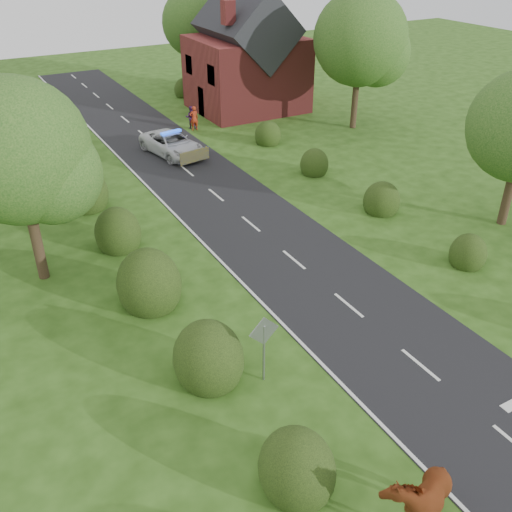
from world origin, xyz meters
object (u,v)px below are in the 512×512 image
police_van (172,144)px  pedestrian_red (194,118)px  road_sign (264,340)px  cow (417,497)px  pedestrian_purple (191,117)px

police_van → pedestrian_red: size_ratio=3.14×
road_sign → pedestrian_red: bearing=71.1°
cow → pedestrian_red: 32.33m
road_sign → pedestrian_purple: bearing=71.4°
road_sign → pedestrian_red: (8.62, 25.09, -0.79)m
pedestrian_red → pedestrian_purple: pedestrian_red is taller
cow → police_van: (4.60, 27.40, -0.16)m
cow → pedestrian_purple: cow is taller
pedestrian_purple → pedestrian_red: bearing=115.3°
police_van → pedestrian_purple: size_ratio=3.36×
road_sign → pedestrian_purple: road_sign is taller
pedestrian_purple → road_sign: bearing=95.6°
cow → police_van: bearing=146.4°
road_sign → cow: (0.74, -6.26, -0.78)m
police_van → pedestrian_red: pedestrian_red is taller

